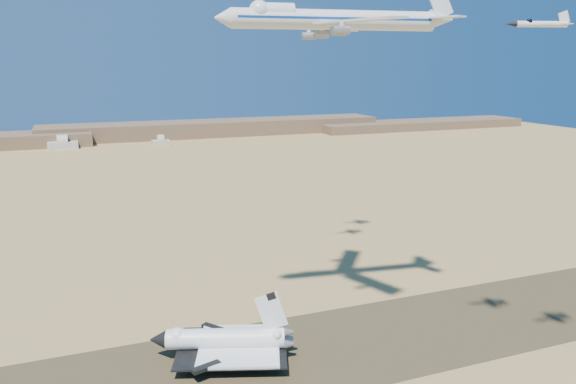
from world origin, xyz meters
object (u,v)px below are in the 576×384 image
object	(u,v)px
crew_b	(260,361)
chase_jet_a	(540,24)
crew_a	(257,367)
carrier_747	(328,20)
shuttle	(224,341)
chase_jet_e	(343,30)
crew_c	(263,364)
chase_jet_d	(331,26)

from	to	relation	value
crew_b	chase_jet_a	size ratio (longest dim) A/B	0.11
crew_b	chase_jet_a	bearing A→B (deg)	-171.93
crew_a	crew_b	xyz separation A→B (m)	(2.03, 3.34, -0.03)
carrier_747	chase_jet_a	distance (m)	57.48
shuttle	crew_a	distance (m)	13.26
carrier_747	chase_jet_e	distance (m)	76.73
carrier_747	crew_c	distance (m)	102.84
crew_a	chase_jet_a	size ratio (longest dim) A/B	0.12
shuttle	chase_jet_d	xyz separation A→B (m)	(59.29, 53.24, 95.88)
crew_a	crew_b	bearing A→B (deg)	-34.30
shuttle	crew_c	xyz separation A→B (m)	(9.09, -9.29, -4.81)
crew_c	carrier_747	bearing A→B (deg)	-119.17
chase_jet_d	carrier_747	bearing A→B (deg)	-114.69
shuttle	chase_jet_a	xyz separation A→B (m)	(67.55, -44.45, 91.00)
shuttle	chase_jet_e	size ratio (longest dim) A/B	2.79
crew_b	chase_jet_d	xyz separation A→B (m)	(50.26, 60.08, 100.70)
shuttle	chase_jet_e	distance (m)	138.29
carrier_747	crew_b	size ratio (longest dim) A/B	42.38
crew_c	chase_jet_d	world-z (taller)	chase_jet_d
crew_b	chase_jet_a	distance (m)	118.41
carrier_747	crew_b	bearing A→B (deg)	-152.13
crew_a	crew_c	distance (m)	2.27
crew_b	chase_jet_e	xyz separation A→B (m)	(63.21, 75.59, 100.62)
crew_b	chase_jet_a	xyz separation A→B (m)	(58.51, -37.61, 95.82)
chase_jet_d	chase_jet_e	xyz separation A→B (m)	(12.95, 15.51, -0.08)
shuttle	carrier_747	bearing A→B (deg)	22.77
carrier_747	chase_jet_e	world-z (taller)	carrier_747
crew_c	chase_jet_e	world-z (taller)	chase_jet_e
shuttle	chase_jet_d	distance (m)	124.67
crew_a	chase_jet_d	bearing A→B (deg)	-42.57
shuttle	crew_a	size ratio (longest dim) A/B	24.49
chase_jet_a	crew_c	bearing A→B (deg)	164.79
crew_c	shuttle	bearing A→B (deg)	-9.43
crew_a	chase_jet_a	world-z (taller)	chase_jet_a
crew_a	chase_jet_d	distance (m)	129.96
chase_jet_a	chase_jet_e	size ratio (longest dim) A/B	0.99
crew_b	chase_jet_e	size ratio (longest dim) A/B	0.11
crew_b	crew_a	bearing A→B (deg)	99.58
shuttle	crew_c	size ratio (longest dim) A/B	25.23
shuttle	chase_jet_e	world-z (taller)	chase_jet_e
shuttle	chase_jet_d	size ratio (longest dim) A/B	2.83
carrier_747	chase_jet_a	xyz separation A→B (m)	(33.43, -46.63, -3.28)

